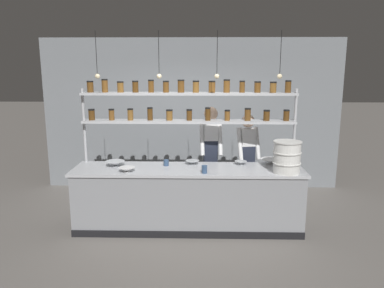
{
  "coord_description": "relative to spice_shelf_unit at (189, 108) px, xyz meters",
  "views": [
    {
      "loc": [
        0.19,
        -5.26,
        2.38
      ],
      "look_at": [
        0.05,
        0.2,
        1.24
      ],
      "focal_mm": 35.0,
      "sensor_mm": 36.0,
      "label": 1
    }
  ],
  "objects": [
    {
      "name": "spice_shelf_unit",
      "position": [
        0.0,
        0.0,
        0.0
      ],
      "size": [
        3.23,
        0.28,
        2.19
      ],
      "color": "#B7BABF",
      "rests_on": "ground_plane"
    },
    {
      "name": "pendant_light_row",
      "position": [
        0.0,
        -0.33,
        0.51
      ],
      "size": [
        2.6,
        0.07,
        0.65
      ],
      "color": "black"
    },
    {
      "name": "prep_bowl_near_right",
      "position": [
        1.24,
        -0.07,
        -0.8
      ],
      "size": [
        0.3,
        0.3,
        0.08
      ],
      "color": "white",
      "rests_on": "prep_counter"
    },
    {
      "name": "serving_cup_front",
      "position": [
        -0.33,
        -0.19,
        -0.8
      ],
      "size": [
        0.08,
        0.08,
        0.09
      ],
      "color": "#334C70",
      "rests_on": "prep_counter"
    },
    {
      "name": "prep_bowl_center_front",
      "position": [
        -0.85,
        -0.54,
        -0.81
      ],
      "size": [
        0.23,
        0.23,
        0.06
      ],
      "color": "white",
      "rests_on": "prep_counter"
    },
    {
      "name": "chef_left",
      "position": [
        0.35,
        0.35,
        -0.75
      ],
      "size": [
        0.38,
        0.31,
        1.74
      ],
      "rotation": [
        0.0,
        0.0,
        0.09
      ],
      "color": "black",
      "rests_on": "ground_plane"
    },
    {
      "name": "back_wall",
      "position": [
        0.0,
        1.68,
        -0.31
      ],
      "size": [
        5.75,
        0.12,
        2.9
      ],
      "primitive_type": "cube",
      "color": "gray",
      "rests_on": "ground_plane"
    },
    {
      "name": "container_stack",
      "position": [
        1.38,
        -0.53,
        -0.62
      ],
      "size": [
        0.39,
        0.39,
        0.45
      ],
      "color": "white",
      "rests_on": "prep_counter"
    },
    {
      "name": "prep_bowl_center_back",
      "position": [
        0.06,
        -0.1,
        -0.81
      ],
      "size": [
        0.21,
        0.21,
        0.06
      ],
      "color": "#B2B7BC",
      "rests_on": "prep_counter"
    },
    {
      "name": "serving_cup_by_board",
      "position": [
        0.24,
        -0.58,
        -0.79
      ],
      "size": [
        0.08,
        0.08,
        0.11
      ],
      "color": "#334C70",
      "rests_on": "prep_counter"
    },
    {
      "name": "ground_plane",
      "position": [
        0.0,
        -0.33,
        -1.76
      ],
      "size": [
        40.0,
        40.0,
        0.0
      ],
      "primitive_type": "plane",
      "color": "slate"
    },
    {
      "name": "prep_counter",
      "position": [
        0.0,
        -0.33,
        -1.3
      ],
      "size": [
        3.35,
        0.76,
        0.92
      ],
      "color": "gray",
      "rests_on": "ground_plane"
    },
    {
      "name": "chef_center",
      "position": [
        0.94,
        0.33,
        -0.83
      ],
      "size": [
        0.4,
        0.32,
        1.63
      ],
      "rotation": [
        0.0,
        0.0,
        0.21
      ],
      "color": "black",
      "rests_on": "ground_plane"
    },
    {
      "name": "prep_bowl_near_left",
      "position": [
        -1.09,
        -0.24,
        -0.8
      ],
      "size": [
        0.28,
        0.28,
        0.08
      ],
      "color": "silver",
      "rests_on": "prep_counter"
    },
    {
      "name": "prep_bowl_far_left",
      "position": [
        0.79,
        -0.09,
        -0.82
      ],
      "size": [
        0.19,
        0.19,
        0.05
      ],
      "color": "#B2B7BC",
      "rests_on": "prep_counter"
    }
  ]
}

